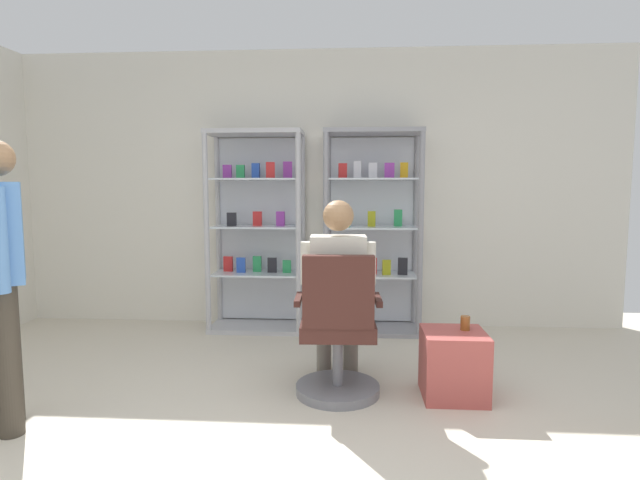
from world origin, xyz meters
name	(u,v)px	position (x,y,z in m)	size (l,w,h in m)	color
back_wall	(316,190)	(0.00, 3.00, 1.35)	(6.00, 0.10, 2.70)	silver
display_cabinet_left	(258,230)	(-0.55, 2.76, 0.97)	(0.90, 0.45, 1.90)	#B7B7BC
display_cabinet_right	(372,230)	(0.55, 2.76, 0.96)	(0.90, 0.45, 1.90)	gray
office_chair	(338,338)	(0.28, 1.16, 0.39)	(0.57, 0.56, 0.96)	slate
seated_shopkeeper	(338,285)	(0.27, 1.33, 0.71)	(0.50, 0.58, 1.29)	slate
storage_crate	(453,364)	(1.04, 1.22, 0.22)	(0.40, 0.40, 0.44)	#B24C47
tea_glass	(465,323)	(1.11, 1.26, 0.48)	(0.06, 0.06, 0.09)	brown
standing_customer	(2,267)	(-1.57, 0.61, 0.93)	(0.38, 0.45, 1.63)	#3F382D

